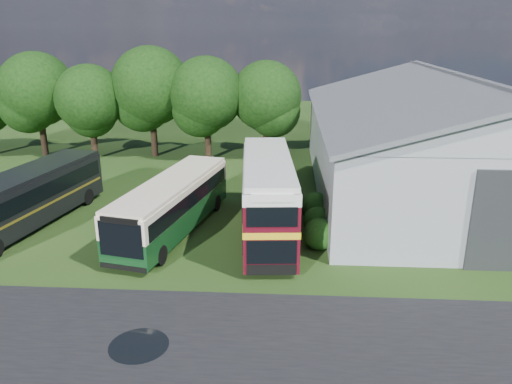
# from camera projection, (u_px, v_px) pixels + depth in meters

# --- Properties ---
(ground) EXTENTS (120.00, 120.00, 0.00)m
(ground) POSITION_uv_depth(u_px,v_px,m) (194.00, 304.00, 21.03)
(ground) COLOR #1B3611
(ground) RESTS_ON ground
(asphalt_road) EXTENTS (60.00, 8.00, 0.02)m
(asphalt_road) POSITION_uv_depth(u_px,v_px,m) (261.00, 351.00, 18.02)
(asphalt_road) COLOR black
(asphalt_road) RESTS_ON ground
(puddle) EXTENTS (2.20, 2.20, 0.01)m
(puddle) POSITION_uv_depth(u_px,v_px,m) (139.00, 346.00, 18.28)
(puddle) COLOR black
(puddle) RESTS_ON ground
(storage_shed) EXTENTS (18.80, 24.80, 8.15)m
(storage_shed) POSITION_uv_depth(u_px,v_px,m) (451.00, 133.00, 33.97)
(storage_shed) COLOR gray
(storage_shed) RESTS_ON ground
(tree_left_a) EXTENTS (6.46, 6.46, 9.12)m
(tree_left_a) POSITION_uv_depth(u_px,v_px,m) (37.00, 89.00, 43.39)
(tree_left_a) COLOR black
(tree_left_a) RESTS_ON ground
(tree_left_b) EXTENTS (5.78, 5.78, 8.16)m
(tree_left_b) POSITION_uv_depth(u_px,v_px,m) (90.00, 99.00, 42.36)
(tree_left_b) COLOR black
(tree_left_b) RESTS_ON ground
(tree_mid) EXTENTS (6.80, 6.80, 9.60)m
(tree_mid) POSITION_uv_depth(u_px,v_px,m) (151.00, 86.00, 43.00)
(tree_mid) COLOR black
(tree_mid) RESTS_ON ground
(tree_right_a) EXTENTS (6.26, 6.26, 8.83)m
(tree_right_a) POSITION_uv_depth(u_px,v_px,m) (207.00, 94.00, 41.92)
(tree_right_a) COLOR black
(tree_right_a) RESTS_ON ground
(tree_right_b) EXTENTS (5.98, 5.98, 8.45)m
(tree_right_b) POSITION_uv_depth(u_px,v_px,m) (266.00, 96.00, 42.47)
(tree_right_b) COLOR black
(tree_right_b) RESTS_ON ground
(shrub_front) EXTENTS (1.70, 1.70, 1.70)m
(shrub_front) POSITION_uv_depth(u_px,v_px,m) (319.00, 247.00, 26.39)
(shrub_front) COLOR #194714
(shrub_front) RESTS_ON ground
(shrub_mid) EXTENTS (1.60, 1.60, 1.60)m
(shrub_mid) POSITION_uv_depth(u_px,v_px,m) (317.00, 233.00, 28.28)
(shrub_mid) COLOR #194714
(shrub_mid) RESTS_ON ground
(shrub_back) EXTENTS (1.80, 1.80, 1.80)m
(shrub_back) POSITION_uv_depth(u_px,v_px,m) (315.00, 220.00, 30.17)
(shrub_back) COLOR #194714
(shrub_back) RESTS_ON ground
(bus_green_single) EXTENTS (4.88, 11.40, 3.06)m
(bus_green_single) POSITION_uv_depth(u_px,v_px,m) (172.00, 205.00, 27.89)
(bus_green_single) COLOR black
(bus_green_single) RESTS_ON ground
(bus_maroon_double) EXTENTS (3.42, 10.58, 4.48)m
(bus_maroon_double) POSITION_uv_depth(u_px,v_px,m) (268.00, 198.00, 27.15)
(bus_maroon_double) COLOR black
(bus_maroon_double) RESTS_ON ground
(bus_dark_single) EXTENTS (4.95, 12.03, 3.23)m
(bus_dark_single) POSITION_uv_depth(u_px,v_px,m) (26.00, 198.00, 28.69)
(bus_dark_single) COLOR black
(bus_dark_single) RESTS_ON ground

